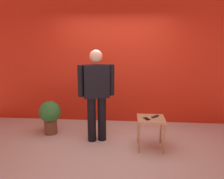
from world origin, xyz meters
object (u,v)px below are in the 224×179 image
(tv_remote, at_px, (155,116))
(potted_plant, at_px, (50,115))
(cell_phone, at_px, (147,119))
(standing_person, at_px, (96,91))
(side_table, at_px, (151,123))

(tv_remote, relative_size, potted_plant, 0.25)
(cell_phone, bearing_deg, standing_person, 137.52)
(standing_person, distance_m, potted_plant, 1.18)
(cell_phone, relative_size, potted_plant, 0.21)
(standing_person, bearing_deg, side_table, -13.74)
(potted_plant, bearing_deg, standing_person, -14.15)
(standing_person, distance_m, tv_remote, 1.16)
(tv_remote, height_order, potted_plant, potted_plant)
(cell_phone, xyz_separation_m, potted_plant, (-1.92, 0.56, -0.15))
(cell_phone, bearing_deg, side_table, 13.38)
(standing_person, height_order, cell_phone, standing_person)
(side_table, relative_size, potted_plant, 0.81)
(side_table, bearing_deg, standing_person, 166.26)
(cell_phone, bearing_deg, potted_plant, 139.76)
(standing_person, xyz_separation_m, side_table, (0.99, -0.24, -0.50))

